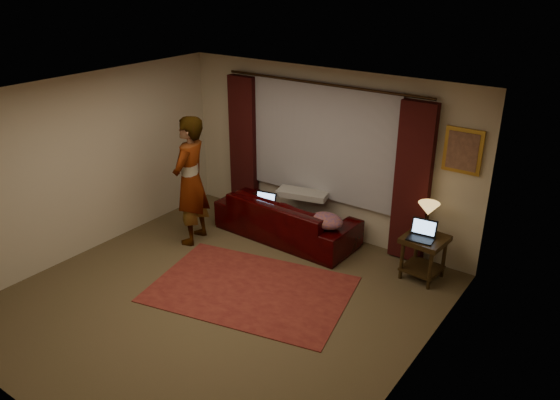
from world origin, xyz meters
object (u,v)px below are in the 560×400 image
Objects in this scene: laptop_sofa at (263,203)px; person at (191,181)px; sofa at (287,210)px; laptop_table at (422,231)px; tiffany_lamp at (427,219)px; end_table at (423,257)px.

laptop_sofa is 0.19× the size of person.
sofa reaches higher than laptop_table.
tiffany_lamp reaches higher than laptop_sofa.
person is (-3.28, -1.09, 0.14)m from tiffany_lamp.
person is (-1.11, -0.92, 0.53)m from sofa.
end_table is 1.36× the size of tiffany_lamp.
person is at bearing -169.86° from laptop_table.
sofa is 1.14× the size of person.
tiffany_lamp is at bearing -2.12° from laptop_sofa.
tiffany_lamp reaches higher than sofa.
laptop_table is at bearing -104.94° from end_table.
person reaches higher than laptop_sofa.
laptop_sofa is 0.60× the size of end_table.
sofa is at bearing 22.74° from laptop_sofa.
sofa is 4.97× the size of tiffany_lamp.
end_table is at bearing 69.86° from laptop_table.
sofa is at bearing 174.21° from laptop_table.
laptop_sofa is 2.50m from laptop_table.
end_table is at bearing -176.21° from sofa.
end_table is 3.53m from person.
laptop_sofa is 1.15m from person.
sofa is 1.54m from person.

